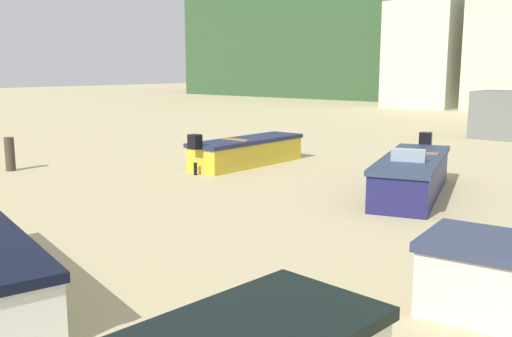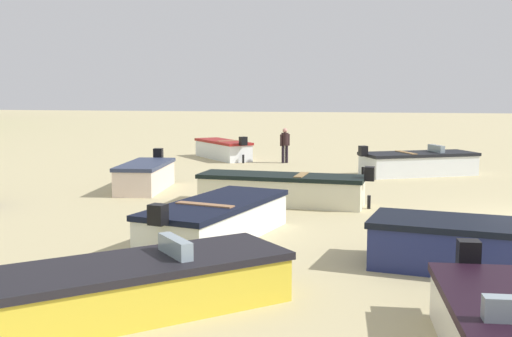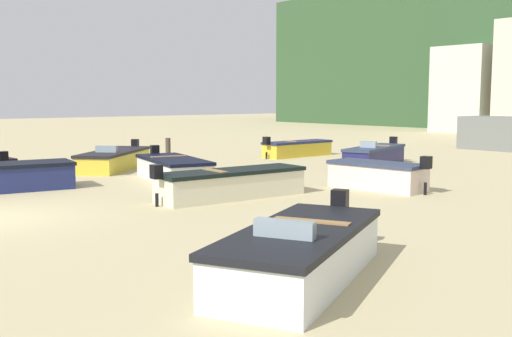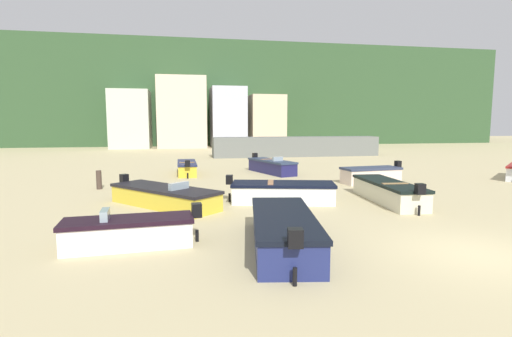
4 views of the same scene
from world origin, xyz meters
The scene contains 4 objects.
townhouse_far_left centered at (-14.40, 47.43, 3.91)m, with size 5.19×6.86×7.83m, color beige.
boat_navy_5 centered at (-1.54, 17.18, 0.47)m, with size 2.64×4.88×1.23m.
boat_yellow_6 centered at (-7.27, 17.78, 0.42)m, with size 1.26×4.47×1.14m.
mooring_post_near_water centered at (-11.84, 12.55, 0.49)m, with size 0.27×0.27×0.98m, color #43352C.
Camera 1 is at (4.24, 4.74, 2.96)m, focal length 40.02 mm.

